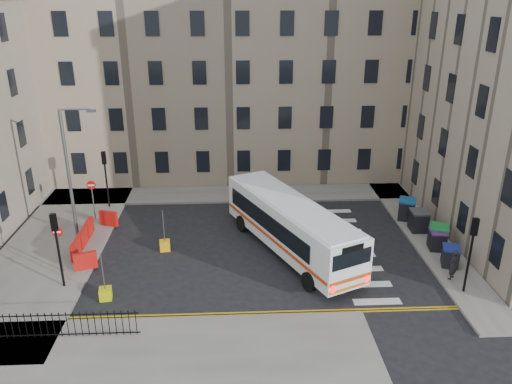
{
  "coord_description": "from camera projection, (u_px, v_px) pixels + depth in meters",
  "views": [
    {
      "loc": [
        -3.07,
        -26.82,
        14.28
      ],
      "look_at": [
        -1.7,
        1.6,
        3.0
      ],
      "focal_mm": 35.0,
      "sensor_mm": 36.0,
      "label": 1
    }
  ],
  "objects": [
    {
      "name": "pavement_north",
      "position": [
        195.0,
        195.0,
        37.99
      ],
      "size": [
        36.0,
        3.2,
        0.15
      ],
      "primitive_type": "cube",
      "color": "slate",
      "rests_on": "ground"
    },
    {
      "name": "bollard_yellow",
      "position": [
        165.0,
        245.0,
        29.85
      ],
      "size": [
        0.68,
        0.68,
        0.6
      ],
      "primitive_type": "cube",
      "rotation": [
        0.0,
        0.0,
        0.15
      ],
      "color": "#FFAC0E",
      "rests_on": "ground"
    },
    {
      "name": "pavement_east",
      "position": [
        409.0,
        216.0,
        34.39
      ],
      "size": [
        2.4,
        26.0,
        0.15
      ],
      "primitive_type": "cube",
      "color": "slate",
      "rests_on": "ground"
    },
    {
      "name": "no_entry_south",
      "position": [
        58.0,
        240.0,
        26.66
      ],
      "size": [
        0.6,
        0.08,
        3.0
      ],
      "color": "#595B5E",
      "rests_on": "pavement_west"
    },
    {
      "name": "pavement_west",
      "position": [
        57.0,
        243.0,
        30.58
      ],
      "size": [
        6.0,
        22.0,
        0.15
      ],
      "primitive_type": "cube",
      "color": "slate",
      "rests_on": "ground"
    },
    {
      "name": "traffic_light_east",
      "position": [
        472.0,
        244.0,
        24.53
      ],
      "size": [
        0.28,
        0.22,
        4.1
      ],
      "color": "black",
      "rests_on": "pavement_east"
    },
    {
      "name": "pedestrian",
      "position": [
        453.0,
        265.0,
        26.35
      ],
      "size": [
        0.73,
        0.73,
        1.71
      ],
      "primitive_type": "imported",
      "rotation": [
        0.0,
        0.0,
        3.91
      ],
      "color": "black",
      "rests_on": "pavement_east"
    },
    {
      "name": "wheelie_bin_e",
      "position": [
        407.0,
        209.0,
        33.54
      ],
      "size": [
        1.48,
        1.58,
        1.39
      ],
      "rotation": [
        0.0,
        0.0,
        -0.38
      ],
      "color": "black",
      "rests_on": "pavement_east"
    },
    {
      "name": "bollard_chevron",
      "position": [
        106.0,
        294.0,
        25.04
      ],
      "size": [
        0.69,
        0.69,
        0.6
      ],
      "primitive_type": "cube",
      "rotation": [
        0.0,
        0.0,
        0.17
      ],
      "color": "#C5CA0B",
      "rests_on": "ground"
    },
    {
      "name": "traffic_light_sw",
      "position": [
        57.0,
        239.0,
        25.0
      ],
      "size": [
        0.28,
        0.22,
        4.1
      ],
      "color": "black",
      "rests_on": "pavement_west"
    },
    {
      "name": "ground",
      "position": [
        285.0,
        247.0,
        30.31
      ],
      "size": [
        120.0,
        120.0,
        0.0
      ],
      "primitive_type": "plane",
      "color": "black",
      "rests_on": "ground"
    },
    {
      "name": "wheelie_bin_c",
      "position": [
        439.0,
        236.0,
        29.86
      ],
      "size": [
        1.43,
        1.52,
        1.33
      ],
      "rotation": [
        0.0,
        0.0,
        -0.39
      ],
      "color": "black",
      "rests_on": "pavement_east"
    },
    {
      "name": "no_entry_north",
      "position": [
        92.0,
        192.0,
        33.16
      ],
      "size": [
        0.6,
        0.08,
        3.0
      ],
      "color": "#595B5E",
      "rests_on": "pavement_west"
    },
    {
      "name": "terrace_north",
      "position": [
        184.0,
        68.0,
        41.21
      ],
      "size": [
        38.3,
        10.8,
        17.2
      ],
      "color": "gray",
      "rests_on": "ground"
    },
    {
      "name": "iron_railings",
      "position": [
        50.0,
        325.0,
        21.91
      ],
      "size": [
        7.8,
        0.04,
        1.2
      ],
      "color": "black",
      "rests_on": "pavement_sw"
    },
    {
      "name": "streetlamp",
      "position": [
        68.0,
        172.0,
        29.98
      ],
      "size": [
        0.5,
        0.22,
        8.14
      ],
      "color": "#595B5E",
      "rests_on": "pavement_west"
    },
    {
      "name": "wheelie_bin_d",
      "position": [
        419.0,
        220.0,
        31.9
      ],
      "size": [
        1.11,
        1.26,
        1.35
      ],
      "rotation": [
        0.0,
        0.0,
        -0.04
      ],
      "color": "black",
      "rests_on": "pavement_east"
    },
    {
      "name": "bus",
      "position": [
        290.0,
        224.0,
        29.12
      ],
      "size": [
        7.18,
        11.54,
        3.14
      ],
      "rotation": [
        0.0,
        0.0,
        0.43
      ],
      "color": "white",
      "rests_on": "ground"
    },
    {
      "name": "wheelie_bin_b",
      "position": [
        437.0,
        240.0,
        29.59
      ],
      "size": [
        1.08,
        1.2,
        1.19
      ],
      "rotation": [
        0.0,
        0.0,
        -0.14
      ],
      "color": "black",
      "rests_on": "pavement_east"
    },
    {
      "name": "pavement_sw",
      "position": [
        142.0,
        363.0,
        20.68
      ],
      "size": [
        20.0,
        6.0,
        0.15
      ],
      "primitive_type": "cube",
      "color": "slate",
      "rests_on": "ground"
    },
    {
      "name": "wheelie_bin_a",
      "position": [
        450.0,
        256.0,
        27.76
      ],
      "size": [
        1.18,
        1.27,
        1.15
      ],
      "rotation": [
        0.0,
        0.0,
        -0.31
      ],
      "color": "black",
      "rests_on": "pavement_east"
    },
    {
      "name": "roadworks_barriers",
      "position": [
        89.0,
        238.0,
        30.0
      ],
      "size": [
        1.66,
        6.26,
        1.0
      ],
      "color": "red",
      "rests_on": "pavement_west"
    },
    {
      "name": "traffic_light_nw",
      "position": [
        105.0,
        171.0,
        34.75
      ],
      "size": [
        0.28,
        0.22,
        4.1
      ],
      "color": "black",
      "rests_on": "pavement_west"
    }
  ]
}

